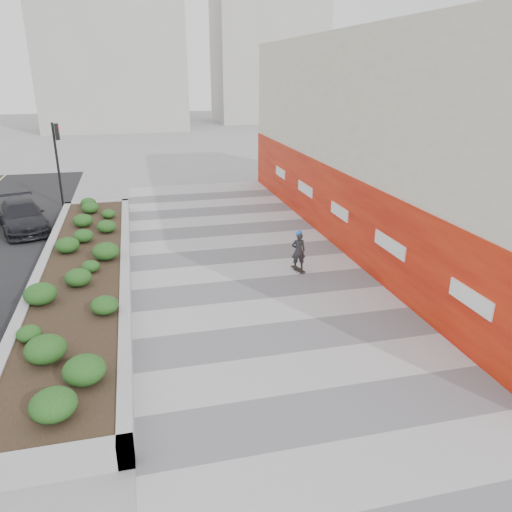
# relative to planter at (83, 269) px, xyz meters

# --- Properties ---
(ground) EXTENTS (160.00, 160.00, 0.00)m
(ground) POSITION_rel_planter_xyz_m (5.50, -7.00, -0.42)
(ground) COLOR gray
(ground) RESTS_ON ground
(walkway) EXTENTS (8.00, 36.00, 0.01)m
(walkway) POSITION_rel_planter_xyz_m (5.50, -4.00, -0.41)
(walkway) COLOR #A8A8AD
(walkway) RESTS_ON ground
(building) EXTENTS (6.04, 24.08, 8.00)m
(building) POSITION_rel_planter_xyz_m (12.48, 1.98, 3.56)
(building) COLOR silver
(building) RESTS_ON ground
(planter) EXTENTS (3.00, 18.00, 0.90)m
(planter) POSITION_rel_planter_xyz_m (0.00, 0.00, 0.00)
(planter) COLOR #9E9EA0
(planter) RESTS_ON ground
(traffic_signal_near) EXTENTS (0.33, 0.28, 4.20)m
(traffic_signal_near) POSITION_rel_planter_xyz_m (-1.73, 10.50, 2.34)
(traffic_signal_near) COLOR black
(traffic_signal_near) RESTS_ON ground
(distant_bldg_north_l) EXTENTS (16.00, 12.00, 20.00)m
(distant_bldg_north_l) POSITION_rel_planter_xyz_m (0.50, 48.00, 9.58)
(distant_bldg_north_l) COLOR #ADAAA3
(distant_bldg_north_l) RESTS_ON ground
(distant_bldg_north_r) EXTENTS (14.00, 10.00, 24.00)m
(distant_bldg_north_r) POSITION_rel_planter_xyz_m (20.50, 53.00, 11.58)
(distant_bldg_north_r) COLOR #ADAAA3
(distant_bldg_north_r) RESTS_ON ground
(manhole_cover) EXTENTS (0.44, 0.44, 0.01)m
(manhole_cover) POSITION_rel_planter_xyz_m (6.00, -4.00, -0.42)
(manhole_cover) COLOR #595654
(manhole_cover) RESTS_ON ground
(skateboarder) EXTENTS (0.52, 0.75, 1.48)m
(skateboarder) POSITION_rel_planter_xyz_m (7.19, -0.87, 0.33)
(skateboarder) COLOR beige
(skateboarder) RESTS_ON ground
(car_dark) EXTENTS (2.96, 4.67, 1.26)m
(car_dark) POSITION_rel_planter_xyz_m (-3.00, 6.53, 0.21)
(car_dark) COLOR black
(car_dark) RESTS_ON ground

